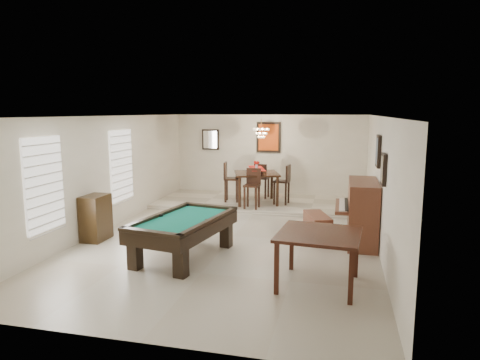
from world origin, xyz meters
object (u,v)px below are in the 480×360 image
at_px(chandelier, 261,129).
at_px(pool_table, 184,238).
at_px(upright_piano, 355,212).
at_px(dining_chair_east, 282,184).
at_px(dining_chair_west, 232,182).
at_px(dining_chair_south, 252,189).
at_px(dining_table, 256,186).
at_px(piano_bench, 317,227).
at_px(flower_vase, 257,165).
at_px(square_table, 318,259).
at_px(apothecary_chest, 96,218).
at_px(dining_chair_north, 262,181).

bearing_deg(chandelier, pool_table, -96.82).
height_order(upright_piano, dining_chair_east, upright_piano).
distance_m(dining_chair_west, chandelier, 1.73).
bearing_deg(dining_chair_south, dining_table, 95.08).
relative_size(piano_bench, chandelier, 1.64).
xyz_separation_m(piano_bench, dining_chair_west, (-2.60, 2.83, 0.42)).
xyz_separation_m(flower_vase, dining_chair_west, (-0.73, 0.02, -0.53)).
distance_m(square_table, apothecary_chest, 4.90).
xyz_separation_m(piano_bench, dining_table, (-1.87, 2.81, 0.34)).
bearing_deg(dining_chair_north, dining_table, 94.97).
relative_size(dining_chair_north, dining_chair_east, 0.94).
relative_size(dining_chair_south, chandelier, 1.78).
distance_m(upright_piano, dining_chair_south, 3.36).
bearing_deg(apothecary_chest, piano_bench, 13.66).
relative_size(dining_chair_east, chandelier, 1.85).
relative_size(pool_table, upright_piano, 1.41).
bearing_deg(pool_table, dining_chair_north, 94.60).
xyz_separation_m(pool_table, apothecary_chest, (-2.20, 0.60, 0.11)).
bearing_deg(piano_bench, upright_piano, -2.49).
relative_size(square_table, chandelier, 2.05).
xyz_separation_m(upright_piano, dining_chair_south, (-2.61, 2.11, 0.00)).
height_order(apothecary_chest, chandelier, chandelier).
bearing_deg(square_table, dining_chair_north, 108.45).
distance_m(dining_table, dining_chair_west, 0.73).
bearing_deg(dining_chair_south, dining_chair_east, 50.83).
height_order(upright_piano, flower_vase, flower_vase).
bearing_deg(flower_vase, chandelier, 69.44).
xyz_separation_m(apothecary_chest, flower_vase, (2.68, 3.92, 0.74)).
distance_m(upright_piano, dining_chair_west, 4.41).
bearing_deg(dining_chair_west, dining_chair_south, -142.67).
xyz_separation_m(dining_chair_south, chandelier, (0.06, 0.95, 1.55)).
distance_m(piano_bench, dining_chair_north, 4.02).
relative_size(dining_chair_west, chandelier, 1.90).
bearing_deg(dining_chair_west, upright_piano, -137.90).
relative_size(dining_table, flower_vase, 5.39).
xyz_separation_m(pool_table, upright_piano, (3.11, 1.67, 0.28)).
relative_size(dining_table, dining_chair_east, 1.08).
bearing_deg(pool_table, dining_table, 94.01).
bearing_deg(pool_table, square_table, -6.56).
bearing_deg(flower_vase, dining_chair_east, 1.73).
xyz_separation_m(piano_bench, dining_chair_south, (-1.85, 2.08, 0.38)).
bearing_deg(chandelier, piano_bench, -59.43).
distance_m(dining_chair_south, dining_chair_east, 1.02).
bearing_deg(square_table, piano_bench, 93.58).
bearing_deg(pool_table, dining_chair_east, 85.33).
distance_m(upright_piano, flower_vase, 3.91).
height_order(piano_bench, dining_chair_south, dining_chair_south).
distance_m(piano_bench, dining_chair_west, 3.87).
relative_size(upright_piano, dining_chair_east, 1.40).
bearing_deg(flower_vase, piano_bench, -56.30).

